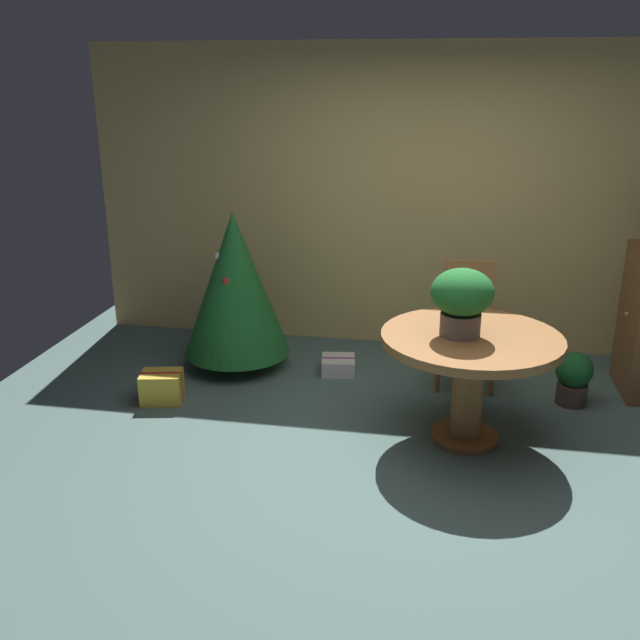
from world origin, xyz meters
The scene contains 9 objects.
ground_plane centered at (0.00, 0.00, 0.00)m, with size 6.60×6.60×0.00m, color #4C6660.
back_wall_panel centered at (0.00, 2.20, 1.30)m, with size 6.00×0.10×2.60m, color tan.
round_dining_table centered at (0.35, 0.39, 0.59)m, with size 1.17×1.17×0.75m.
flower_vase centered at (0.27, 0.38, 1.00)m, with size 0.40×0.40×0.44m.
wooden_chair_far centered at (0.35, 1.37, 0.55)m, with size 0.45×0.39×0.97m.
holiday_tree centered at (-1.52, 1.34, 0.72)m, with size 0.87×0.87×1.31m.
gift_box_gold centered at (-1.88, 0.58, 0.12)m, with size 0.34×0.29×0.24m.
gift_box_cream centered at (-0.67, 1.36, 0.06)m, with size 0.30×0.31×0.13m.
potted_plant centered at (1.13, 1.08, 0.22)m, with size 0.27×0.27×0.41m.
Camera 1 is at (0.14, -3.96, 2.31)m, focal length 39.70 mm.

